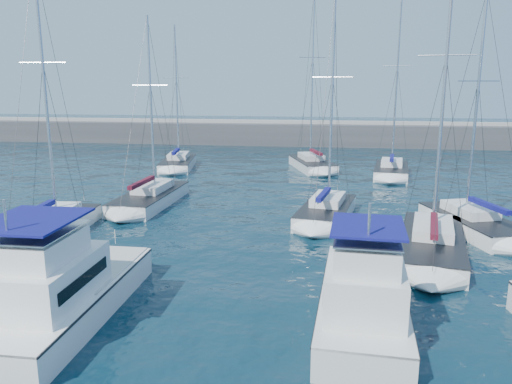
# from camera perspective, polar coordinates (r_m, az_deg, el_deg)

# --- Properties ---
(ground) EXTENTS (220.00, 220.00, 0.00)m
(ground) POSITION_cam_1_polar(r_m,az_deg,el_deg) (22.25, 2.76, -11.17)
(ground) COLOR black
(ground) RESTS_ON ground
(breakwater) EXTENTS (160.00, 6.00, 4.45)m
(breakwater) POSITION_cam_1_polar(r_m,az_deg,el_deg) (72.74, 6.59, 6.24)
(breakwater) COLOR #424244
(breakwater) RESTS_ON ground
(motor_yacht_port_inner) EXTENTS (4.01, 9.65, 4.69)m
(motor_yacht_port_inner) POSITION_cam_1_polar(r_m,az_deg,el_deg) (20.66, -22.15, -10.64)
(motor_yacht_port_inner) COLOR white
(motor_yacht_port_inner) RESTS_ON ground
(motor_yacht_stbd_inner) EXTENTS (3.64, 8.04, 4.69)m
(motor_yacht_stbd_inner) POSITION_cam_1_polar(r_m,az_deg,el_deg) (18.78, 12.18, -12.32)
(motor_yacht_stbd_inner) COLOR silver
(motor_yacht_stbd_inner) RESTS_ON ground
(sailboat_mid_a) EXTENTS (3.68, 8.55, 16.01)m
(sailboat_mid_a) POSITION_cam_1_polar(r_m,az_deg,el_deg) (31.92, -22.39, -3.69)
(sailboat_mid_a) COLOR white
(sailboat_mid_a) RESTS_ON ground
(sailboat_mid_b) EXTENTS (3.48, 9.03, 13.82)m
(sailboat_mid_b) POSITION_cam_1_polar(r_m,az_deg,el_deg) (37.73, -11.95, -0.65)
(sailboat_mid_b) COLOR silver
(sailboat_mid_b) RESTS_ON ground
(sailboat_mid_c) EXTENTS (4.25, 8.06, 14.72)m
(sailboat_mid_c) POSITION_cam_1_polar(r_m,az_deg,el_deg) (33.35, 8.05, -2.19)
(sailboat_mid_c) COLOR white
(sailboat_mid_c) RESTS_ON ground
(sailboat_mid_d) EXTENTS (4.92, 9.87, 16.44)m
(sailboat_mid_d) POSITION_cam_1_polar(r_m,az_deg,el_deg) (28.25, 19.47, -5.53)
(sailboat_mid_d) COLOR silver
(sailboat_mid_d) RESTS_ON ground
(sailboat_mid_e) EXTENTS (5.36, 8.49, 14.32)m
(sailboat_mid_e) POSITION_cam_1_polar(r_m,az_deg,el_deg) (33.07, 23.53, -3.28)
(sailboat_mid_e) COLOR white
(sailboat_mid_e) RESTS_ON ground
(sailboat_back_a) EXTENTS (4.20, 8.20, 14.87)m
(sailboat_back_a) POSITION_cam_1_polar(r_m,az_deg,el_deg) (53.17, -8.91, 3.29)
(sailboat_back_a) COLOR white
(sailboat_back_a) RESTS_ON ground
(sailboat_back_b) EXTENTS (5.42, 8.48, 18.20)m
(sailboat_back_b) POSITION_cam_1_polar(r_m,az_deg,el_deg) (52.26, 6.43, 3.25)
(sailboat_back_b) COLOR silver
(sailboat_back_b) RESTS_ON ground
(sailboat_back_c) EXTENTS (4.08, 7.98, 16.65)m
(sailboat_back_c) POSITION_cam_1_polar(r_m,az_deg,el_deg) (49.84, 15.20, 2.42)
(sailboat_back_c) COLOR white
(sailboat_back_c) RESTS_ON ground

